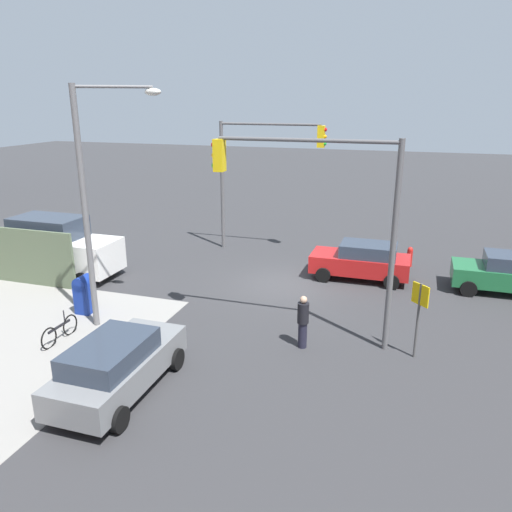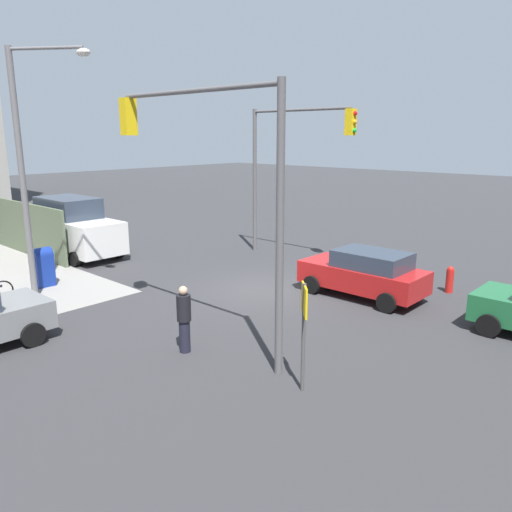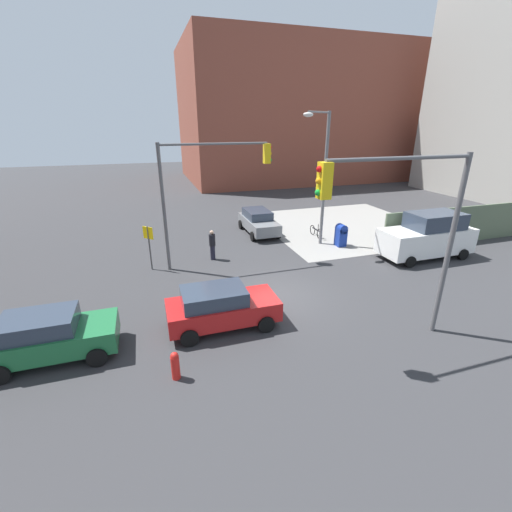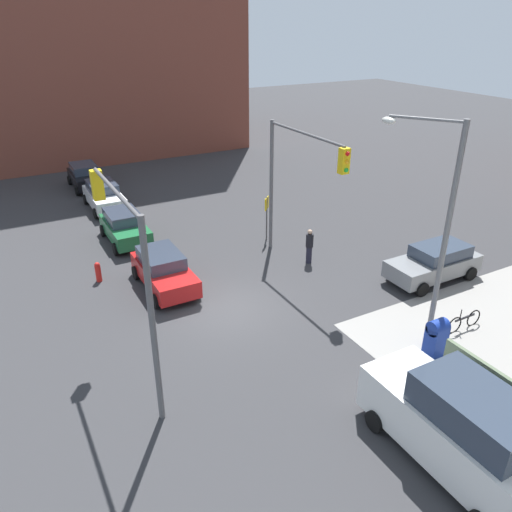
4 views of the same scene
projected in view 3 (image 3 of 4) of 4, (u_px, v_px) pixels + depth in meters
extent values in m
plane|color=#333335|center=(278.00, 294.00, 15.70)|extent=(120.00, 120.00, 0.00)
cube|color=gray|center=(345.00, 225.00, 26.25)|extent=(12.00, 12.00, 0.01)
cube|color=brown|center=(302.00, 115.00, 47.58)|extent=(32.00, 18.00, 16.75)
cylinder|color=brown|center=(380.00, 121.00, 47.15)|extent=(1.80, 1.80, 15.21)
cylinder|color=#59595B|center=(164.00, 210.00, 17.22)|extent=(0.18, 0.18, 6.50)
cylinder|color=#59595B|center=(215.00, 144.00, 16.87)|extent=(5.48, 0.12, 0.12)
cube|color=yellow|center=(267.00, 154.00, 17.85)|extent=(0.32, 0.36, 1.00)
sphere|color=red|center=(270.00, 147.00, 17.78)|extent=(0.18, 0.18, 0.18)
sphere|color=orange|center=(270.00, 154.00, 17.90)|extent=(0.18, 0.18, 0.18)
sphere|color=green|center=(270.00, 160.00, 18.01)|extent=(0.18, 0.18, 0.18)
cylinder|color=#59595B|center=(449.00, 250.00, 11.81)|extent=(0.18, 0.18, 6.50)
cylinder|color=#59595B|center=(403.00, 158.00, 9.96)|extent=(5.03, 0.12, 0.12)
cube|color=yellow|center=(325.00, 181.00, 9.43)|extent=(0.32, 0.36, 1.00)
sphere|color=red|center=(319.00, 169.00, 9.27)|extent=(0.18, 0.18, 0.18)
sphere|color=orange|center=(319.00, 181.00, 9.38)|extent=(0.18, 0.18, 0.18)
sphere|color=green|center=(318.00, 193.00, 9.50)|extent=(0.18, 0.18, 0.18)
cylinder|color=slate|center=(324.00, 182.00, 20.88)|extent=(0.20, 0.20, 8.00)
cylinder|color=slate|center=(319.00, 112.00, 18.58)|extent=(2.04, 1.44, 0.10)
ellipsoid|color=silver|center=(308.00, 115.00, 17.75)|extent=(0.56, 0.36, 0.24)
cylinder|color=#4C4C4C|center=(150.00, 248.00, 17.95)|extent=(0.08, 0.08, 2.40)
cube|color=yellow|center=(148.00, 233.00, 17.64)|extent=(0.48, 0.48, 0.64)
cube|color=navy|center=(341.00, 237.00, 21.70)|extent=(0.56, 0.64, 1.15)
cylinder|color=navy|center=(342.00, 229.00, 21.49)|extent=(0.56, 0.64, 0.56)
cylinder|color=red|center=(175.00, 367.00, 10.40)|extent=(0.26, 0.26, 0.80)
sphere|color=red|center=(174.00, 356.00, 10.24)|extent=(0.24, 0.24, 0.24)
cube|color=#1E6638|center=(54.00, 339.00, 11.26)|extent=(3.98, 1.80, 0.75)
cube|color=#2D3847|center=(38.00, 324.00, 10.93)|extent=(2.23, 1.58, 0.55)
cylinder|color=black|center=(102.00, 327.00, 12.58)|extent=(0.64, 0.22, 0.64)
cylinder|color=black|center=(97.00, 357.00, 10.98)|extent=(0.64, 0.22, 0.64)
cylinder|color=black|center=(18.00, 341.00, 11.81)|extent=(0.64, 0.22, 0.64)
cube|color=#B21919|center=(223.00, 310.00, 13.03)|extent=(4.19, 1.80, 0.75)
cube|color=#2D3847|center=(214.00, 296.00, 12.70)|extent=(2.35, 1.58, 0.55)
cylinder|color=black|center=(252.00, 302.00, 14.38)|extent=(0.64, 0.22, 0.64)
cylinder|color=black|center=(266.00, 324.00, 12.78)|extent=(0.64, 0.22, 0.64)
cylinder|color=black|center=(183.00, 313.00, 13.56)|extent=(0.64, 0.22, 0.64)
cylinder|color=black|center=(189.00, 338.00, 11.96)|extent=(0.64, 0.22, 0.64)
cube|color=slate|center=(259.00, 224.00, 24.16)|extent=(1.80, 4.41, 0.75)
cube|color=#2D3847|center=(257.00, 214.00, 24.23)|extent=(1.58, 2.47, 0.55)
cylinder|color=black|center=(278.00, 234.00, 23.22)|extent=(0.22, 0.64, 0.64)
cylinder|color=black|center=(253.00, 236.00, 22.71)|extent=(0.22, 0.64, 0.64)
cylinder|color=black|center=(264.00, 222.00, 25.88)|extent=(0.22, 0.64, 0.64)
cylinder|color=black|center=(241.00, 224.00, 25.37)|extent=(0.22, 0.64, 0.64)
cube|color=white|center=(425.00, 240.00, 19.73)|extent=(5.40, 2.10, 1.40)
cube|color=#2D3847|center=(435.00, 220.00, 19.43)|extent=(3.02, 1.85, 0.90)
cylinder|color=black|center=(410.00, 262.00, 18.52)|extent=(0.64, 0.22, 0.64)
cylinder|color=black|center=(385.00, 249.00, 20.39)|extent=(0.64, 0.22, 0.64)
cylinder|color=black|center=(463.00, 254.00, 19.57)|extent=(0.64, 0.22, 0.64)
cylinder|color=black|center=(435.00, 243.00, 21.44)|extent=(0.64, 0.22, 0.64)
cylinder|color=black|center=(212.00, 240.00, 19.31)|extent=(0.36, 0.36, 0.67)
sphere|color=tan|center=(212.00, 232.00, 19.15)|extent=(0.23, 0.23, 0.23)
cylinder|color=#1E1E2D|center=(213.00, 252.00, 19.58)|extent=(0.28, 0.28, 0.84)
torus|color=black|center=(313.00, 230.00, 24.03)|extent=(0.05, 0.71, 0.71)
torus|color=black|center=(319.00, 234.00, 23.10)|extent=(0.05, 0.71, 0.71)
cube|color=black|center=(316.00, 230.00, 23.50)|extent=(0.04, 1.04, 0.08)
cylinder|color=black|center=(318.00, 227.00, 23.16)|extent=(0.04, 0.04, 0.40)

